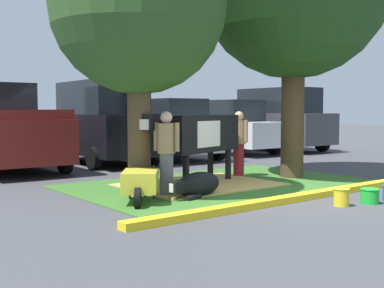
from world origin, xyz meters
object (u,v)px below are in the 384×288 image
at_px(shade_tree_left, 138,7).
at_px(pickup_truck_maroon, 5,129).
at_px(cow_holstein, 196,134).
at_px(suv_black, 101,122).
at_px(calf_lying, 197,185).
at_px(hatchback_white, 230,127).
at_px(person_handler, 166,151).
at_px(bucket_green, 370,196).
at_px(suv_dark_grey, 278,119).
at_px(wheelbarrow, 140,182).
at_px(person_visitor_near, 239,142).
at_px(sedan_silver, 171,130).
at_px(bucket_yellow, 341,197).

relative_size(shade_tree_left, pickup_truck_maroon, 0.98).
relative_size(cow_holstein, suv_black, 0.65).
distance_m(calf_lying, pickup_truck_maroon, 6.97).
bearing_deg(hatchback_white, shade_tree_left, -143.21).
bearing_deg(person_handler, bucket_green, -48.72).
xyz_separation_m(bucket_green, hatchback_white, (4.91, 9.01, 0.84)).
relative_size(suv_black, suv_dark_grey, 1.00).
bearing_deg(wheelbarrow, person_visitor_near, 21.01).
height_order(cow_holstein, pickup_truck_maroon, pickup_truck_maroon).
distance_m(shade_tree_left, suv_dark_grey, 11.75).
bearing_deg(hatchback_white, sedan_silver, -174.66).
distance_m(cow_holstein, suv_black, 5.35).
distance_m(bucket_green, hatchback_white, 10.30).
bearing_deg(suv_dark_grey, bucket_yellow, -132.64).
bearing_deg(wheelbarrow, sedan_silver, 50.54).
relative_size(person_visitor_near, bucket_green, 4.74).
distance_m(person_handler, pickup_truck_maroon, 6.43).
bearing_deg(calf_lying, shade_tree_left, 126.29).
xyz_separation_m(suv_black, hatchback_white, (5.51, 0.11, -0.29)).
bearing_deg(wheelbarrow, bucket_green, -37.90).
height_order(suv_black, hatchback_white, suv_black).
relative_size(person_visitor_near, wheelbarrow, 1.12).
height_order(cow_holstein, person_handler, person_handler).
bearing_deg(sedan_silver, person_handler, -126.26).
distance_m(shade_tree_left, hatchback_white, 9.87).
distance_m(shade_tree_left, person_handler, 2.81).
distance_m(shade_tree_left, sedan_silver, 7.60).
xyz_separation_m(calf_lying, suv_black, (1.41, 6.53, 1.03)).
xyz_separation_m(cow_holstein, wheelbarrow, (-2.12, -1.07, -0.74)).
distance_m(person_visitor_near, bucket_yellow, 4.00).
height_order(wheelbarrow, sedan_silver, sedan_silver).
xyz_separation_m(wheelbarrow, bucket_green, (3.21, -2.50, -0.25)).
bearing_deg(shade_tree_left, wheelbarrow, -121.12).
height_order(shade_tree_left, sedan_silver, shade_tree_left).
bearing_deg(suv_black, suv_dark_grey, -0.40).
relative_size(calf_lying, suv_black, 0.28).
relative_size(suv_black, sedan_silver, 1.05).
distance_m(person_handler, bucket_yellow, 3.27).
distance_m(cow_holstein, person_handler, 1.59).
bearing_deg(wheelbarrow, hatchback_white, 38.77).
height_order(bucket_yellow, suv_black, suv_black).
xyz_separation_m(suv_black, suv_dark_grey, (7.99, -0.06, 0.00)).
distance_m(pickup_truck_maroon, sedan_silver, 5.41).
relative_size(person_visitor_near, suv_black, 0.35).
distance_m(bucket_green, sedan_silver, 8.98).
distance_m(person_handler, suv_dark_grey, 11.55).
distance_m(cow_holstein, sedan_silver, 5.98).
height_order(wheelbarrow, suv_dark_grey, suv_dark_grey).
bearing_deg(bucket_yellow, suv_dark_grey, 47.36).
bearing_deg(shade_tree_left, sedan_silver, 49.43).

